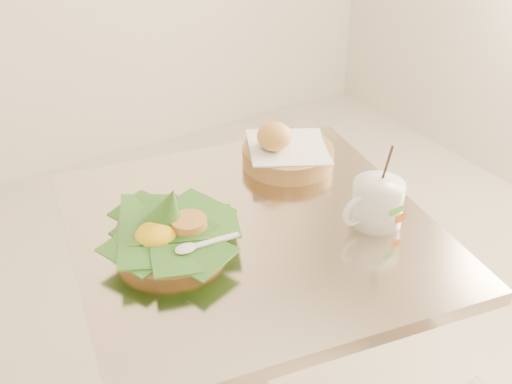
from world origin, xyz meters
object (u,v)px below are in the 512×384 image
cafe_table (253,309)px  coffee_mug (376,202)px  rice_basket (169,230)px  bread_basket (286,152)px

cafe_table → coffee_mug: (0.22, -0.11, 0.27)m
cafe_table → rice_basket: (-0.17, 0.03, 0.26)m
bread_basket → rice_basket: bearing=-158.1°
cafe_table → rice_basket: bearing=169.8°
bread_basket → coffee_mug: bearing=-85.6°
bread_basket → coffee_mug: 0.29m
cafe_table → bread_basket: bread_basket is taller
rice_basket → coffee_mug: 0.41m
coffee_mug → cafe_table: bearing=152.5°
cafe_table → coffee_mug: 0.36m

